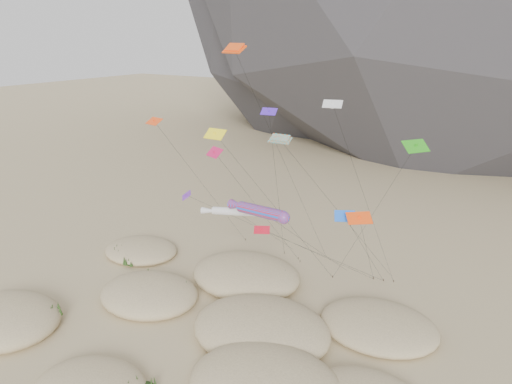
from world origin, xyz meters
TOP-DOWN VIEW (x-y plane):
  - ground at (0.00, 0.00)m, footprint 500.00×500.00m
  - dunes at (-1.38, 3.39)m, footprint 47.89×34.63m
  - dune_grass at (-0.53, 4.26)m, footprint 43.94×28.03m
  - kite_stakes at (2.75, 22.86)m, footprint 22.70×4.24m
  - rainbow_tube_kite at (1.86, 7.98)m, footprint 8.60×17.03m
  - white_tube_kite at (-3.72, 11.41)m, footprint 7.44×15.33m
  - orange_parafoil at (-3.03, 11.30)m, footprint 6.54×15.49m
  - multi_parafoil at (2.02, 12.19)m, footprint 10.31×13.58m
  - delta_kites at (2.29, 11.18)m, footprint 30.00×18.59m

SIDE VIEW (x-z plane):
  - ground at x=0.00m, z-range 0.00..0.00m
  - kite_stakes at x=2.75m, z-range 0.00..0.30m
  - dunes at x=-1.38m, z-range -1.24..2.70m
  - dune_grass at x=-0.53m, z-range 0.11..1.56m
  - white_tube_kite at x=-3.72m, z-range 4.61..15.32m
  - rainbow_tube_kite at x=1.86m, z-range 5.59..18.72m
  - delta_kites at x=2.29m, z-range 4.82..27.69m
  - multi_parafoil at x=2.02m, z-range 8.98..28.32m
  - orange_parafoil at x=-3.03m, z-range 13.34..41.73m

